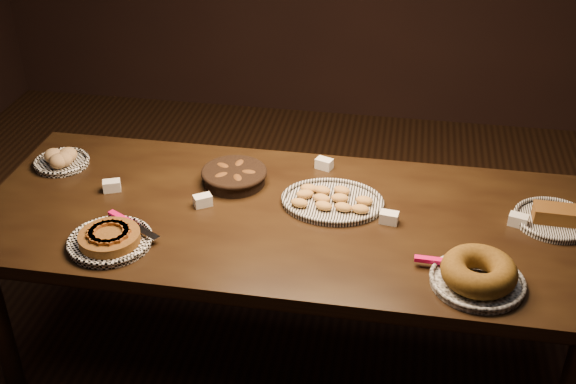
% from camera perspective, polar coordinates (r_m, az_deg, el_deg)
% --- Properties ---
extents(ground, '(5.00, 5.00, 0.00)m').
position_cam_1_polar(ground, '(3.28, -0.23, -12.73)').
color(ground, black).
rests_on(ground, ground).
extents(buffet_table, '(2.40, 1.00, 0.75)m').
position_cam_1_polar(buffet_table, '(2.85, -0.26, -2.98)').
color(buffet_table, black).
rests_on(buffet_table, ground).
extents(apple_tart_plate, '(0.33, 0.32, 0.06)m').
position_cam_1_polar(apple_tart_plate, '(2.71, -13.89, -3.62)').
color(apple_tart_plate, white).
rests_on(apple_tart_plate, buffet_table).
extents(madeleine_platter, '(0.40, 0.33, 0.05)m').
position_cam_1_polar(madeleine_platter, '(2.86, 3.48, -0.68)').
color(madeleine_platter, black).
rests_on(madeleine_platter, buffet_table).
extents(bundt_cake_plate, '(0.38, 0.34, 0.10)m').
position_cam_1_polar(bundt_cake_plate, '(2.51, 14.79, -6.30)').
color(bundt_cake_plate, black).
rests_on(bundt_cake_plate, buffet_table).
extents(croissant_basket, '(0.29, 0.29, 0.07)m').
position_cam_1_polar(croissant_basket, '(2.99, -4.27, 1.35)').
color(croissant_basket, black).
rests_on(croissant_basket, buffet_table).
extents(bread_roll_plate, '(0.24, 0.24, 0.08)m').
position_cam_1_polar(bread_roll_plate, '(3.26, -17.48, 2.44)').
color(bread_roll_plate, white).
rests_on(bread_roll_plate, buffet_table).
extents(loaf_plate, '(0.30, 0.30, 0.07)m').
position_cam_1_polar(loaf_plate, '(2.92, 20.27, -1.95)').
color(loaf_plate, black).
rests_on(loaf_plate, buffet_table).
extents(tent_cards, '(1.69, 0.45, 0.04)m').
position_cam_1_polar(tent_cards, '(2.87, 1.42, -0.36)').
color(tent_cards, white).
rests_on(tent_cards, buffet_table).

